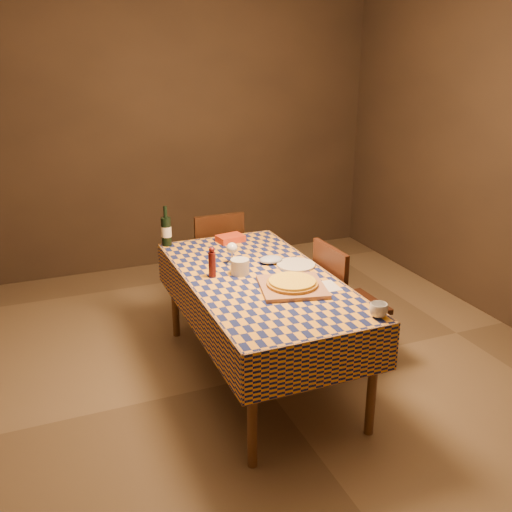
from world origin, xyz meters
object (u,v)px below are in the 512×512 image
at_px(white_plate, 296,265).
at_px(chair_right, 342,298).
at_px(chair_far, 216,257).
at_px(cutting_board, 292,287).
at_px(wine_bottle, 166,231).
at_px(bowl, 297,280).
at_px(dining_table, 259,287).
at_px(pizza, 292,283).

relative_size(white_plate, chair_right, 0.29).
bearing_deg(chair_far, cutting_board, -87.38).
relative_size(wine_bottle, chair_far, 0.34).
bearing_deg(chair_right, wine_bottle, 138.93).
bearing_deg(bowl, chair_right, 19.34).
bearing_deg(white_plate, cutting_board, -119.39).
bearing_deg(wine_bottle, dining_table, -64.49).
xyz_separation_m(bowl, wine_bottle, (-0.60, 1.06, 0.09)).
xyz_separation_m(dining_table, white_plate, (0.32, 0.09, 0.08)).
height_order(wine_bottle, chair_right, wine_bottle).
distance_m(dining_table, chair_far, 1.11).
distance_m(bowl, wine_bottle, 1.22).
bearing_deg(pizza, bowl, 43.42).
height_order(pizza, bowl, pizza).
bearing_deg(bowl, dining_table, 133.42).
relative_size(wine_bottle, chair_right, 0.34).
height_order(wine_bottle, chair_far, wine_bottle).
relative_size(chair_far, chair_right, 1.00).
bearing_deg(bowl, wine_bottle, 119.46).
bearing_deg(chair_far, wine_bottle, -153.26).
distance_m(cutting_board, chair_far, 1.38).
bearing_deg(chair_far, chair_right, -63.47).
relative_size(bowl, wine_bottle, 0.50).
relative_size(pizza, chair_right, 0.45).
distance_m(pizza, white_plate, 0.40).
bearing_deg(chair_far, pizza, -87.38).
bearing_deg(wine_bottle, chair_far, 26.74).
height_order(dining_table, chair_far, chair_far).
distance_m(dining_table, white_plate, 0.34).
height_order(cutting_board, white_plate, cutting_board).
distance_m(white_plate, chair_right, 0.42).
bearing_deg(white_plate, wine_bottle, 133.24).
bearing_deg(dining_table, bowl, -46.58).
bearing_deg(bowl, pizza, -136.58).
height_order(bowl, white_plate, bowl).
bearing_deg(dining_table, cutting_board, -65.38).
xyz_separation_m(dining_table, chair_far, (0.06, 1.10, -0.17)).
relative_size(dining_table, wine_bottle, 5.91).
relative_size(cutting_board, white_plate, 1.50).
xyz_separation_m(cutting_board, chair_far, (-0.06, 1.36, -0.26)).
height_order(bowl, chair_far, chair_far).
relative_size(dining_table, cutting_board, 4.61).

